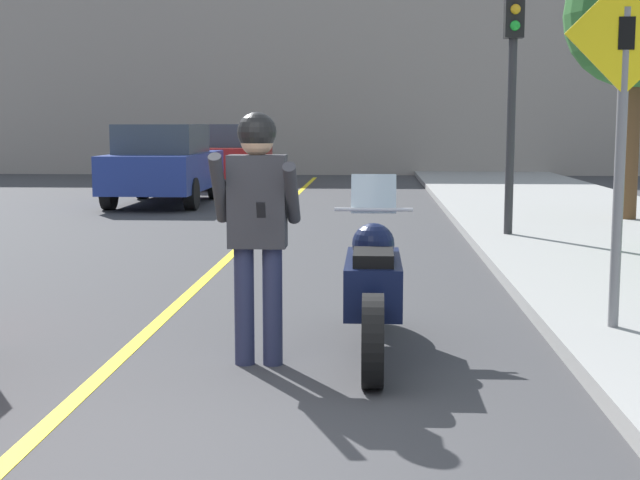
# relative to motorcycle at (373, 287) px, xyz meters

# --- Properties ---
(ground_plane) EXTENTS (80.00, 80.00, 0.00)m
(ground_plane) POSITION_rel_motorcycle_xyz_m (-1.24, -2.33, -0.50)
(ground_plane) COLOR #38383A
(road_center_line) EXTENTS (0.12, 36.00, 0.01)m
(road_center_line) POSITION_rel_motorcycle_xyz_m (-1.84, 3.67, -0.50)
(road_center_line) COLOR yellow
(road_center_line) RESTS_ON ground
(building_backdrop) EXTENTS (28.00, 1.20, 6.08)m
(building_backdrop) POSITION_rel_motorcycle_xyz_m (-1.24, 23.67, 2.54)
(building_backdrop) COLOR gray
(building_backdrop) RESTS_ON ground
(motorcycle) EXTENTS (0.62, 2.32, 1.29)m
(motorcycle) POSITION_rel_motorcycle_xyz_m (0.00, 0.00, 0.00)
(motorcycle) COLOR black
(motorcycle) RESTS_ON ground
(person_biker) EXTENTS (0.59, 0.48, 1.77)m
(person_biker) POSITION_rel_motorcycle_xyz_m (-0.81, -0.36, 0.59)
(person_biker) COLOR #282D4C
(person_biker) RESTS_ON ground
(crossing_sign) EXTENTS (0.91, 0.08, 2.68)m
(crossing_sign) POSITION_rel_motorcycle_xyz_m (1.86, 0.41, 1.24)
(crossing_sign) COLOR slate
(crossing_sign) RESTS_ON sidewalk_curb
(traffic_light) EXTENTS (0.26, 0.30, 3.50)m
(traffic_light) POSITION_rel_motorcycle_xyz_m (1.93, 6.28, 2.07)
(traffic_light) COLOR #2D2D30
(traffic_light) RESTS_ON sidewalk_curb
(street_tree) EXTENTS (2.33, 2.33, 4.46)m
(street_tree) POSITION_rel_motorcycle_xyz_m (4.22, 8.45, 2.90)
(street_tree) COLOR brown
(street_tree) RESTS_ON sidewalk_curb
(parked_car_blue) EXTENTS (1.88, 4.20, 1.68)m
(parked_car_blue) POSITION_rel_motorcycle_xyz_m (-4.40, 12.10, 0.35)
(parked_car_blue) COLOR black
(parked_car_blue) RESTS_ON ground
(parked_car_red) EXTENTS (1.88, 4.20, 1.68)m
(parked_car_red) POSITION_rel_motorcycle_xyz_m (-3.86, 17.53, 0.35)
(parked_car_red) COLOR black
(parked_car_red) RESTS_ON ground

